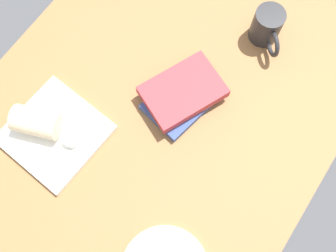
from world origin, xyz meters
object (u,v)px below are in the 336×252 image
object	(u,v)px
sauce_cup	(71,139)
breakfast_wrap	(36,122)
book_stack	(182,96)
coffee_mug	(267,27)
square_plate	(55,133)

from	to	relation	value
sauce_cup	breakfast_wrap	world-z (taller)	breakfast_wrap
book_stack	coffee_mug	distance (cm)	30.37
square_plate	coffee_mug	size ratio (longest dim) A/B	2.02
square_plate	sauce_cup	world-z (taller)	sauce_cup
sauce_cup	book_stack	bearing A→B (deg)	-33.02
coffee_mug	square_plate	bearing A→B (deg)	151.46
square_plate	coffee_mug	distance (cm)	63.47
book_stack	square_plate	bearing A→B (deg)	140.69
square_plate	sauce_cup	distance (cm)	5.51
coffee_mug	breakfast_wrap	bearing A→B (deg)	148.66
book_stack	coffee_mug	world-z (taller)	coffee_mug
sauce_cup	breakfast_wrap	xyz separation A→B (cm)	(-1.66, 9.14, 2.37)
book_stack	sauce_cup	bearing A→B (deg)	146.98
sauce_cup	book_stack	xyz separation A→B (cm)	(25.63, -16.66, 0.24)
square_plate	book_stack	world-z (taller)	book_stack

